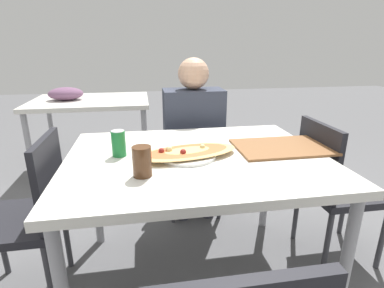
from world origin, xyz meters
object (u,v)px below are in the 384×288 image
(chair_side_right, at_px, (333,183))
(person_seated, at_px, (194,127))
(pizza_main, at_px, (187,153))
(drink_glass, at_px, (142,161))
(chair_side_left, at_px, (28,211))
(soda_can, at_px, (119,143))
(dining_table, at_px, (196,168))
(chair_far_seated, at_px, (191,149))

(chair_side_right, relative_size, person_seated, 0.73)
(pizza_main, distance_m, drink_glass, 0.28)
(chair_side_left, relative_size, soda_can, 6.68)
(person_seated, bearing_deg, soda_can, 53.43)
(chair_side_right, distance_m, pizza_main, 0.90)
(chair_side_right, distance_m, drink_glass, 1.14)
(chair_side_left, xyz_separation_m, person_seated, (0.92, 0.65, 0.20))
(dining_table, height_order, pizza_main, pizza_main)
(soda_can, bearing_deg, dining_table, -8.85)
(dining_table, bearing_deg, person_seated, 81.25)
(pizza_main, relative_size, drink_glass, 4.20)
(chair_far_seated, height_order, person_seated, person_seated)
(pizza_main, bearing_deg, chair_side_left, 176.29)
(pizza_main, bearing_deg, chair_side_right, 5.41)
(chair_side_left, distance_m, soda_can, 0.54)
(person_seated, distance_m, soda_can, 0.80)
(chair_far_seated, bearing_deg, drink_glass, 69.93)
(chair_far_seated, distance_m, chair_side_left, 1.19)
(dining_table, bearing_deg, chair_side_right, 5.02)
(person_seated, xyz_separation_m, pizza_main, (-0.15, -0.70, 0.07))
(dining_table, height_order, drink_glass, drink_glass)
(chair_side_right, relative_size, pizza_main, 1.59)
(chair_side_right, bearing_deg, dining_table, -84.98)
(chair_far_seated, bearing_deg, dining_table, 82.43)
(chair_side_left, height_order, drink_glass, drink_glass)
(pizza_main, xyz_separation_m, soda_can, (-0.32, 0.07, 0.04))
(person_seated, relative_size, pizza_main, 2.19)
(chair_side_left, distance_m, pizza_main, 0.81)
(soda_can, distance_m, drink_glass, 0.27)
(chair_far_seated, distance_m, chair_side_right, 1.01)
(drink_glass, bearing_deg, dining_table, 37.10)
(dining_table, distance_m, soda_can, 0.39)
(chair_side_right, bearing_deg, pizza_main, -84.59)
(soda_can, bearing_deg, chair_side_right, 0.70)
(dining_table, height_order, person_seated, person_seated)
(pizza_main, bearing_deg, chair_far_seated, 79.35)
(dining_table, xyz_separation_m, pizza_main, (-0.05, -0.01, 0.09))
(chair_side_left, bearing_deg, chair_far_seated, -50.23)
(dining_table, xyz_separation_m, drink_glass, (-0.26, -0.19, 0.13))
(dining_table, height_order, chair_side_left, chair_side_left)
(dining_table, distance_m, drink_glass, 0.35)
(drink_glass, bearing_deg, chair_side_left, 156.98)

